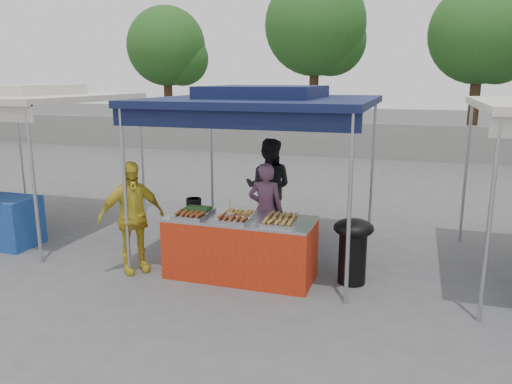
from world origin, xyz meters
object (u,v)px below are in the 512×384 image
(cooking_pot, at_px, (194,203))
(customer_person, at_px, (132,217))
(vendor_table, at_px, (240,247))
(wok_burner, at_px, (353,245))
(helper_man, at_px, (269,187))
(vendor_woman, at_px, (266,210))

(cooking_pot, relative_size, customer_person, 0.14)
(vendor_table, bearing_deg, wok_burner, 10.13)
(helper_man, bearing_deg, vendor_woman, 99.10)
(vendor_table, distance_m, wok_burner, 1.51)
(customer_person, bearing_deg, wok_burner, -38.99)
(cooking_pot, relative_size, helper_man, 0.13)
(helper_man, relative_size, customer_person, 1.07)
(cooking_pot, distance_m, helper_man, 1.75)
(cooking_pot, bearing_deg, vendor_table, -21.24)
(vendor_table, xyz_separation_m, helper_man, (-0.17, 1.95, 0.42))
(vendor_table, height_order, helper_man, helper_man)
(vendor_woman, bearing_deg, vendor_table, 77.23)
(vendor_woman, height_order, helper_man, helper_man)
(vendor_woman, bearing_deg, helper_man, -84.06)
(vendor_table, bearing_deg, vendor_woman, 85.08)
(wok_burner, relative_size, vendor_woman, 0.61)
(wok_burner, distance_m, vendor_woman, 1.57)
(helper_man, bearing_deg, vendor_table, 90.32)
(vendor_table, height_order, customer_person, customer_person)
(vendor_woman, distance_m, helper_man, 1.06)
(wok_burner, height_order, vendor_woman, vendor_woman)
(vendor_table, relative_size, vendor_woman, 1.38)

